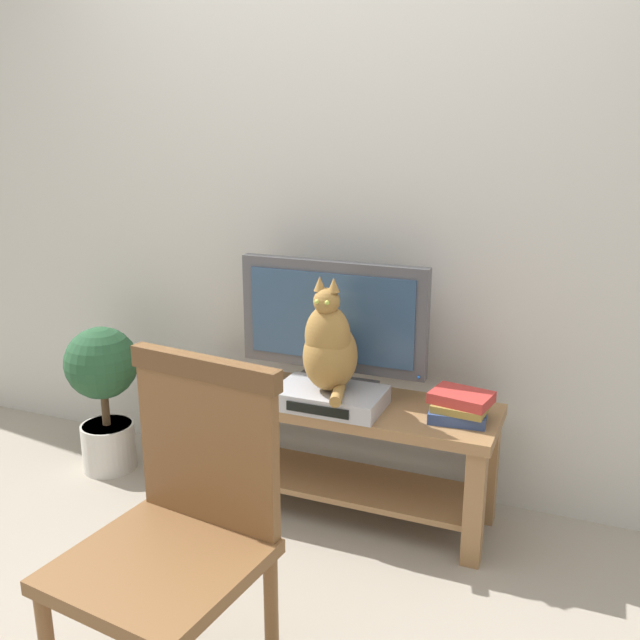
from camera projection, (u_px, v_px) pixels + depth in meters
The scene contains 9 objects.
ground_plane at pixel (246, 585), 2.50m from camera, with size 12.00×12.00×0.00m, color gray.
back_wall at pixel (343, 164), 2.96m from camera, with size 7.00×0.12×2.80m, color beige.
tv_stand at pixel (325, 431), 2.90m from camera, with size 1.39×0.41×0.50m.
tv at pixel (332, 323), 2.85m from camera, with size 0.78×0.20×0.54m.
media_box at pixel (330, 398), 2.76m from camera, with size 0.42×0.26×0.07m.
cat at pixel (329, 347), 2.69m from camera, with size 0.21×0.28×0.45m.
wooden_chair at pixel (181, 518), 1.87m from camera, with size 0.52×0.52×0.99m.
book_stack at pixel (460, 406), 2.63m from camera, with size 0.24×0.19×0.11m.
potted_plant at pixel (103, 387), 3.23m from camera, with size 0.33×0.33×0.69m.
Camera 1 is at (1.05, -1.89, 1.59)m, focal length 39.78 mm.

